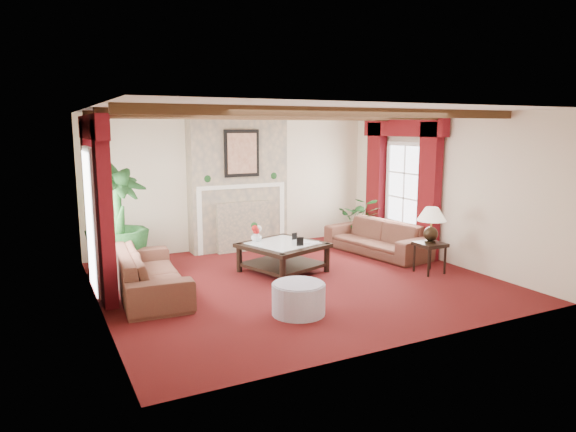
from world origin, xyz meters
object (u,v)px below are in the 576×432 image
potted_palm (118,243)px  side_table (430,258)px  ottoman (298,299)px  sofa_right (377,232)px  sofa_left (149,265)px  coffee_table (283,258)px

potted_palm → side_table: 5.29m
potted_palm → side_table: (4.73, -2.34, -0.26)m
potted_palm → ottoman: size_ratio=3.01×
sofa_right → side_table: sofa_right is taller
sofa_right → sofa_left: bearing=-93.4°
coffee_table → sofa_left: bearing=165.6°
potted_palm → coffee_table: (2.53, -1.17, -0.27)m
sofa_left → sofa_right: sofa_left is taller
potted_palm → side_table: potted_palm is taller
sofa_right → coffee_table: sofa_right is taller
potted_palm → sofa_right: bearing=-9.8°
potted_palm → side_table: size_ratio=4.06×
coffee_table → ottoman: (-0.71, -1.91, -0.04)m
sofa_left → coffee_table: sofa_left is taller
sofa_right → ottoman: sofa_right is taller
sofa_right → side_table: (-0.02, -1.52, -0.16)m
side_table → sofa_left: bearing=167.3°
sofa_left → coffee_table: bearing=-82.1°
sofa_left → sofa_right: bearing=-79.7°
sofa_left → ottoman: 2.37m
potted_palm → ottoman: 3.59m
potted_palm → side_table: bearing=-26.3°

